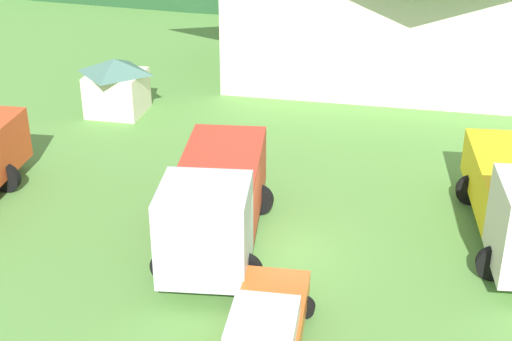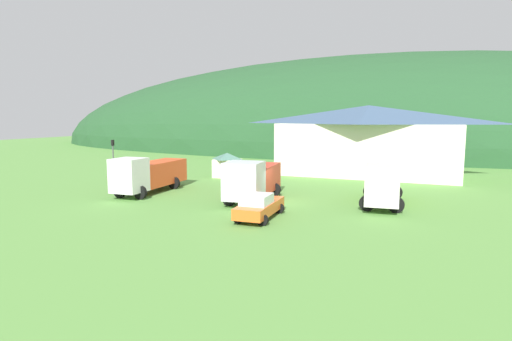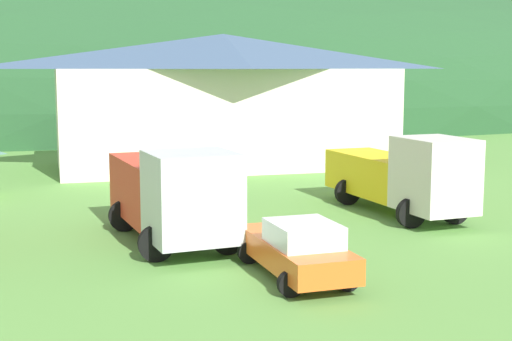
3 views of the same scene
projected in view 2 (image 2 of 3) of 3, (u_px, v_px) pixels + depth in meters
ground_plane at (279, 203)px, 31.90m from camera, size 200.00×200.00×0.00m
forested_hill_backdrop at (376, 148)px, 86.18m from camera, size 155.16×60.00×37.25m
depot_building at (368, 139)px, 46.50m from camera, size 20.50×9.19×7.74m
play_shed_cream at (227, 165)px, 45.16m from camera, size 2.67×2.62×2.64m
heavy_rig_white at (148, 174)px, 35.78m from camera, size 3.34×8.56×3.23m
tow_truck_silver at (252, 179)px, 32.37m from camera, size 3.89×7.77×3.27m
flatbed_truck_yellow at (383, 184)px, 30.62m from camera, size 3.45×8.33×3.26m
service_pickup_orange at (259, 206)px, 26.89m from camera, size 2.44×5.11×1.66m
traffic_light_west at (113, 157)px, 40.01m from camera, size 0.20×0.32×4.32m
traffic_cone_near_pickup at (257, 194)px, 35.49m from camera, size 0.36×0.36×0.49m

